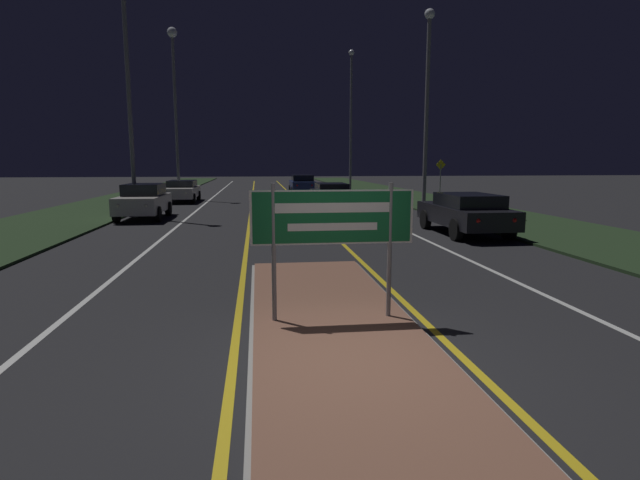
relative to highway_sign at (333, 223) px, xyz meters
name	(u,v)px	position (x,y,z in m)	size (l,w,h in m)	color
ground_plane	(353,368)	(0.00, -1.65, -1.57)	(160.00, 160.00, 0.00)	#232326
median_island	(332,321)	(0.00, 0.00, -1.53)	(2.51, 8.74, 0.10)	#999993
verge_left	(85,212)	(-9.50, 18.35, -1.53)	(5.00, 100.00, 0.08)	#23381E
verge_right	(456,207)	(9.50, 18.35, -1.53)	(5.00, 100.00, 0.08)	#23381E
centre_line_yellow_left	(252,203)	(-1.45, 23.35, -1.57)	(0.12, 70.00, 0.01)	gold
centre_line_yellow_right	(299,202)	(1.45, 23.35, -1.57)	(0.12, 70.00, 0.01)	gold
lane_line_white_left	(206,203)	(-4.20, 23.35, -1.57)	(0.12, 70.00, 0.01)	silver
lane_line_white_right	(343,202)	(4.20, 23.35, -1.57)	(0.12, 70.00, 0.01)	silver
edge_line_white_left	(154,204)	(-7.20, 23.35, -1.57)	(0.10, 70.00, 0.01)	silver
edge_line_white_right	(390,201)	(7.20, 23.35, -1.57)	(0.10, 70.00, 0.01)	silver
highway_sign	(333,223)	(0.00, 0.00, 0.00)	(2.45, 0.07, 2.06)	gray
streetlight_left_near	(127,64)	(-6.51, 15.76, 5.03)	(0.51, 0.51, 10.61)	gray
streetlight_left_far	(174,82)	(-6.22, 26.63, 5.92)	(0.63, 0.63, 10.85)	gray
streetlight_right_near	(427,94)	(6.54, 15.00, 3.91)	(0.45, 0.45, 9.09)	gray
streetlight_right_far	(351,110)	(6.57, 33.55, 5.06)	(0.45, 0.45, 11.29)	gray
car_receding_0	(465,212)	(5.97, 8.98, -0.81)	(1.98, 4.73, 1.40)	black
car_receding_1	(331,195)	(2.82, 19.25, -0.85)	(1.88, 4.52, 1.35)	black
car_receding_2	(302,184)	(2.44, 32.12, -0.81)	(1.94, 4.19, 1.45)	navy
car_approaching_0	(144,201)	(-6.03, 15.24, -0.78)	(1.87, 4.12, 1.52)	silver
car_approaching_1	(182,190)	(-5.75, 24.63, -0.86)	(1.92, 4.52, 1.33)	silver
warning_sign	(440,177)	(9.79, 21.58, 0.02)	(0.60, 0.06, 2.52)	gray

